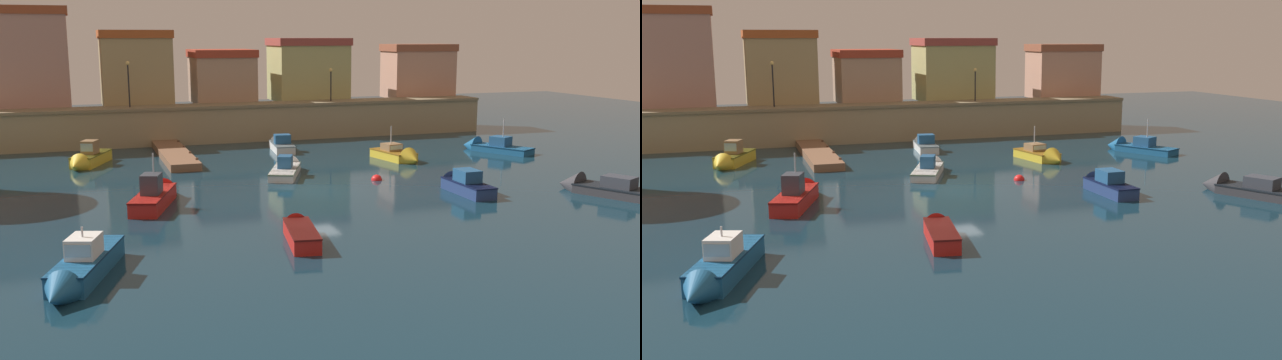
{
  "view_description": "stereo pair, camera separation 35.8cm",
  "coord_description": "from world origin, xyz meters",
  "views": [
    {
      "loc": [
        -13.53,
        -39.73,
        9.17
      ],
      "look_at": [
        0.0,
        -0.58,
        0.79
      ],
      "focal_mm": 39.97,
      "sensor_mm": 36.0,
      "label": 1
    },
    {
      "loc": [
        -13.19,
        -39.84,
        9.17
      ],
      "look_at": [
        0.0,
        -0.58,
        0.79
      ],
      "focal_mm": 39.97,
      "sensor_mm": 36.0,
      "label": 2
    }
  ],
  "objects": [
    {
      "name": "mooring_buoy_0",
      "position": [
        4.77,
        1.93,
        0.0
      ],
      "size": [
        0.71,
        0.71,
        0.71
      ],
      "primitive_type": "sphere",
      "color": "red",
      "rests_on": "ground"
    },
    {
      "name": "mooring_buoy_1",
      "position": [
        15.94,
        -4.44,
        0.0
      ],
      "size": [
        0.69,
        0.69,
        0.69
      ],
      "primitive_type": "sphere",
      "color": "yellow",
      "rests_on": "ground"
    },
    {
      "name": "moored_boat_7",
      "position": [
        9.29,
        8.06,
        0.4
      ],
      "size": [
        2.57,
        5.14,
        3.01
      ],
      "rotation": [
        0.0,
        0.0,
        -1.39
      ],
      "color": "gold",
      "rests_on": "ground"
    },
    {
      "name": "moored_boat_2",
      "position": [
        -0.05,
        6.2,
        0.36
      ],
      "size": [
        3.94,
        6.45,
        1.85
      ],
      "rotation": [
        0.0,
        0.0,
        1.17
      ],
      "color": "silver",
      "rests_on": "ground"
    },
    {
      "name": "moored_boat_4",
      "position": [
        -4.12,
        -9.62,
        0.4
      ],
      "size": [
        1.96,
        5.11,
        1.14
      ],
      "rotation": [
        0.0,
        0.0,
        1.41
      ],
      "color": "red",
      "rests_on": "ground"
    },
    {
      "name": "pier_dock",
      "position": [
        -6.49,
        14.81,
        0.28
      ],
      "size": [
        2.14,
        12.27,
        0.7
      ],
      "color": "brown",
      "rests_on": "ground"
    },
    {
      "name": "moored_boat_1",
      "position": [
        -9.52,
        -0.29,
        0.56
      ],
      "size": [
        3.53,
        6.74,
        3.24
      ],
      "rotation": [
        0.0,
        0.0,
        1.24
      ],
      "color": "red",
      "rests_on": "ground"
    },
    {
      "name": "moored_boat_6",
      "position": [
        8.21,
        -3.0,
        0.5
      ],
      "size": [
        1.44,
        5.22,
        1.75
      ],
      "rotation": [
        0.0,
        0.0,
        1.58
      ],
      "color": "navy",
      "rests_on": "ground"
    },
    {
      "name": "moored_boat_9",
      "position": [
        2.35,
        16.22,
        0.43
      ],
      "size": [
        2.12,
        5.66,
        1.77
      ],
      "rotation": [
        0.0,
        0.0,
        1.45
      ],
      "color": "white",
      "rests_on": "ground"
    },
    {
      "name": "quay_wall",
      "position": [
        0.0,
        22.46,
        1.66
      ],
      "size": [
        47.46,
        3.33,
        3.29
      ],
      "color": "#9E8966",
      "rests_on": "ground"
    },
    {
      "name": "quay_lamp_0",
      "position": [
        -9.07,
        22.46,
        5.81
      ],
      "size": [
        0.32,
        0.32,
        3.85
      ],
      "color": "black",
      "rests_on": "quay_wall"
    },
    {
      "name": "old_town_backdrop",
      "position": [
        -3.29,
        26.54,
        6.44
      ],
      "size": [
        45.45,
        5.88,
        8.61
      ],
      "color": "tan",
      "rests_on": "ground"
    },
    {
      "name": "quay_lamp_1",
      "position": [
        9.03,
        22.46,
        5.32
      ],
      "size": [
        0.32,
        0.32,
        3.0
      ],
      "color": "black",
      "rests_on": "quay_wall"
    },
    {
      "name": "moored_boat_0",
      "position": [
        -13.71,
        -12.41,
        0.54
      ],
      "size": [
        3.55,
        6.97,
        2.31
      ],
      "rotation": [
        0.0,
        0.0,
        -1.9
      ],
      "color": "#195689",
      "rests_on": "ground"
    },
    {
      "name": "moored_boat_3",
      "position": [
        18.25,
        9.86,
        0.36
      ],
      "size": [
        4.32,
        6.17,
        3.31
      ],
      "rotation": [
        0.0,
        0.0,
        2.05
      ],
      "color": "#195689",
      "rests_on": "ground"
    },
    {
      "name": "ground_plane",
      "position": [
        0.0,
        0.0,
        0.0
      ],
      "size": [
        125.67,
        125.67,
        0.0
      ],
      "primitive_type": "plane",
      "color": "#112D3D"
    },
    {
      "name": "moored_boat_8",
      "position": [
        -12.88,
        13.34,
        0.54
      ],
      "size": [
        3.53,
        5.7,
        2.11
      ],
      "rotation": [
        0.0,
        0.0,
        -1.96
      ],
      "color": "gold",
      "rests_on": "ground"
    },
    {
      "name": "moored_boat_5",
      "position": [
        15.61,
        -6.19,
        0.37
      ],
      "size": [
        4.28,
        6.33,
        1.82
      ],
      "rotation": [
        0.0,
        0.0,
        2.01
      ],
      "color": "#333338",
      "rests_on": "ground"
    }
  ]
}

